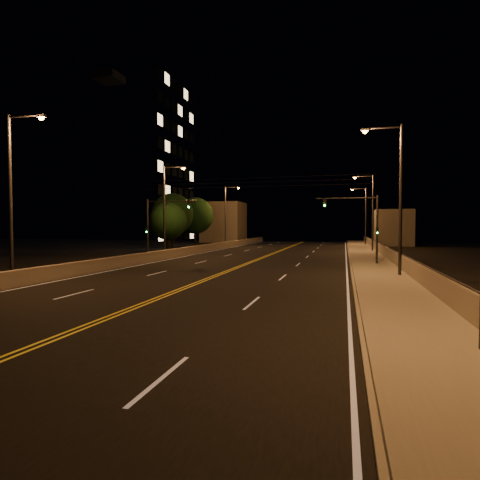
% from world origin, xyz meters
% --- Properties ---
extents(road, '(18.00, 120.00, 0.02)m').
position_xyz_m(road, '(0.00, 20.00, 0.01)').
color(road, black).
rests_on(road, ground).
extents(sidewalk, '(3.60, 120.00, 0.30)m').
position_xyz_m(sidewalk, '(10.80, 20.00, 0.15)').
color(sidewalk, gray).
rests_on(sidewalk, ground).
extents(curb, '(0.14, 120.00, 0.15)m').
position_xyz_m(curb, '(8.93, 20.00, 0.07)').
color(curb, gray).
rests_on(curb, ground).
extents(parapet_wall, '(0.30, 120.00, 1.00)m').
position_xyz_m(parapet_wall, '(12.45, 20.00, 0.80)').
color(parapet_wall, gray).
rests_on(parapet_wall, sidewalk).
extents(jersey_barrier, '(0.45, 120.00, 0.95)m').
position_xyz_m(jersey_barrier, '(-9.21, 20.00, 0.47)').
color(jersey_barrier, gray).
rests_on(jersey_barrier, ground).
extents(distant_building_right, '(6.00, 10.00, 6.14)m').
position_xyz_m(distant_building_right, '(16.50, 68.41, 3.07)').
color(distant_building_right, gray).
rests_on(distant_building_right, ground).
extents(distant_building_left, '(8.00, 8.00, 8.25)m').
position_xyz_m(distant_building_left, '(-16.00, 73.53, 4.13)').
color(distant_building_left, gray).
rests_on(distant_building_left, ground).
extents(parapet_rail, '(0.06, 120.00, 0.06)m').
position_xyz_m(parapet_rail, '(12.45, 20.00, 1.33)').
color(parapet_rail, black).
rests_on(parapet_rail, parapet_wall).
extents(lane_markings, '(17.32, 116.00, 0.00)m').
position_xyz_m(lane_markings, '(0.00, 19.93, 0.02)').
color(lane_markings, silver).
rests_on(lane_markings, road).
extents(streetlight_0, '(2.55, 0.28, 9.73)m').
position_xyz_m(streetlight_0, '(11.54, 4.67, 5.58)').
color(streetlight_0, '#2D2D33').
rests_on(streetlight_0, ground).
extents(streetlight_1, '(2.55, 0.28, 9.73)m').
position_xyz_m(streetlight_1, '(11.54, 20.40, 5.58)').
color(streetlight_1, '#2D2D33').
rests_on(streetlight_1, ground).
extents(streetlight_2, '(2.55, 0.28, 9.73)m').
position_xyz_m(streetlight_2, '(11.54, 45.91, 5.58)').
color(streetlight_2, '#2D2D33').
rests_on(streetlight_2, ground).
extents(streetlight_3, '(2.55, 0.28, 9.73)m').
position_xyz_m(streetlight_3, '(11.54, 63.14, 5.58)').
color(streetlight_3, '#2D2D33').
rests_on(streetlight_3, ground).
extents(streetlight_4, '(2.55, 0.28, 9.73)m').
position_xyz_m(streetlight_4, '(-9.94, 12.47, 5.58)').
color(streetlight_4, '#2D2D33').
rests_on(streetlight_4, ground).
extents(streetlight_5, '(2.55, 0.28, 9.73)m').
position_xyz_m(streetlight_5, '(-9.94, 32.79, 5.58)').
color(streetlight_5, '#2D2D33').
rests_on(streetlight_5, ground).
extents(streetlight_6, '(2.55, 0.28, 9.73)m').
position_xyz_m(streetlight_6, '(-9.94, 55.35, 5.58)').
color(streetlight_6, '#2D2D33').
rests_on(streetlight_6, ground).
extents(traffic_signal_right, '(5.11, 0.31, 5.92)m').
position_xyz_m(traffic_signal_right, '(9.98, 28.25, 3.76)').
color(traffic_signal_right, '#2D2D33').
rests_on(traffic_signal_right, ground).
extents(traffic_signal_left, '(5.11, 0.31, 5.92)m').
position_xyz_m(traffic_signal_left, '(-8.78, 28.25, 3.76)').
color(traffic_signal_left, '#2D2D33').
rests_on(traffic_signal_left, ground).
extents(overhead_wires, '(22.00, 0.03, 0.83)m').
position_xyz_m(overhead_wires, '(0.00, 29.50, 7.40)').
color(overhead_wires, black).
extents(building_tower, '(24.00, 15.00, 28.13)m').
position_xyz_m(building_tower, '(-29.00, 51.98, 13.49)').
color(building_tower, gray).
rests_on(building_tower, ground).
extents(tree_0, '(4.59, 4.59, 6.22)m').
position_xyz_m(tree_0, '(-12.65, 39.04, 3.92)').
color(tree_0, black).
rests_on(tree_0, ground).
extents(tree_1, '(5.83, 5.83, 7.90)m').
position_xyz_m(tree_1, '(-14.75, 44.94, 4.98)').
color(tree_1, black).
rests_on(tree_1, ground).
extents(tree_2, '(5.88, 5.88, 7.98)m').
position_xyz_m(tree_2, '(-14.96, 54.26, 5.03)').
color(tree_2, black).
rests_on(tree_2, ground).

